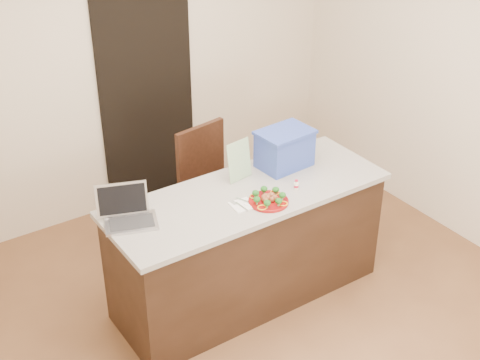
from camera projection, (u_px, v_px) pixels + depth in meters
ground at (266, 312)px, 4.99m from camera, size 4.00×4.00×0.00m
room_shell at (271, 113)px, 4.18m from camera, size 4.00×4.00×4.00m
doorway at (147, 98)px, 5.96m from camera, size 0.90×0.02×2.00m
island at (247, 245)px, 4.94m from camera, size 2.06×0.76×0.92m
plate at (268, 201)px, 4.58m from camera, size 0.28×0.28×0.02m
meatballs at (268, 198)px, 4.57m from camera, size 0.11×0.11×0.04m
broccoli at (269, 196)px, 4.56m from camera, size 0.23×0.23×0.04m
pepper_rings at (269, 200)px, 4.58m from camera, size 0.25×0.25×0.01m
napkin at (242, 205)px, 4.55m from camera, size 0.17×0.17×0.01m
fork at (239, 204)px, 4.55m from camera, size 0.04×0.16×0.00m
knife at (247, 204)px, 4.55m from camera, size 0.05×0.18×0.01m
yogurt_bottle at (296, 185)px, 4.73m from camera, size 0.03×0.03×0.07m
laptop at (127, 211)px, 4.37m from camera, size 0.40×0.38×0.24m
leaflet at (239, 160)px, 4.80m from camera, size 0.21×0.08×0.30m
blue_box at (284, 148)px, 4.97m from camera, size 0.42×0.32×0.29m
chair at (208, 182)px, 5.45m from camera, size 0.54×0.54×1.07m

